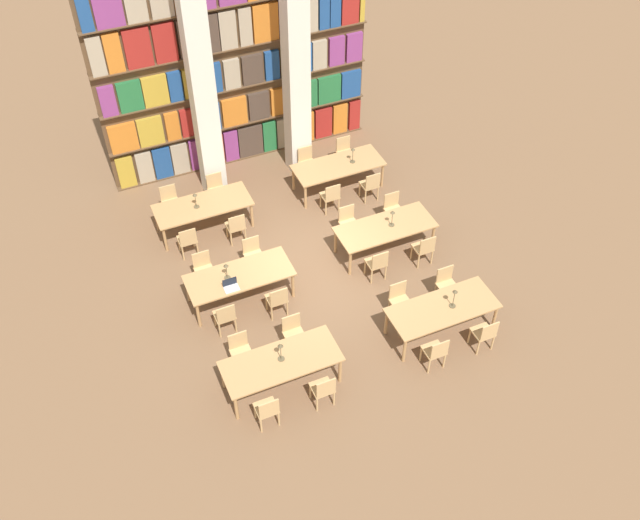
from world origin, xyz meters
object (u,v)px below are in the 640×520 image
at_px(chair_17, 170,201).
at_px(chair_13, 348,222).
at_px(chair_5, 400,300).
at_px(chair_19, 216,189).
at_px(desk_lamp_1, 454,295).
at_px(reading_table_5, 338,167).
at_px(chair_11, 253,254).
at_px(chair_20, 331,196).
at_px(reading_table_2, 239,277).
at_px(chair_22, 370,185).
at_px(chair_10, 277,299).
at_px(reading_table_1, 443,310).
at_px(chair_7, 446,284).
at_px(pillar_center, 296,69).
at_px(reading_table_0, 281,363).
at_px(desk_lamp_3, 392,216).
at_px(chair_3, 293,333).
at_px(chair_8, 225,316).
at_px(chair_2, 323,389).
at_px(chair_1, 240,350).
at_px(chair_15, 393,209).
at_px(chair_9, 204,269).
at_px(chair_21, 307,162).
at_px(desk_lamp_2, 226,269).
at_px(desk_lamp_0, 281,349).
at_px(chair_0, 267,410).
at_px(chair_4, 436,351).
at_px(desk_lamp_4, 195,198).
at_px(chair_12, 377,263).
at_px(chair_18, 236,226).
at_px(chair_14, 424,248).
at_px(chair_23, 345,152).
at_px(pillar_left, 202,90).
at_px(laptop, 231,286).
at_px(reading_table_4, 203,207).
at_px(chair_6, 485,333).
at_px(reading_table_3, 385,229).
at_px(chair_16, 188,240).

bearing_deg(chair_17, chair_13, 146.40).
distance_m(chair_5, chair_19, 5.77).
distance_m(desk_lamp_1, reading_table_5, 5.39).
distance_m(chair_11, chair_20, 2.76).
relative_size(reading_table_2, chair_22, 2.63).
bearing_deg(reading_table_2, chair_19, 81.03).
bearing_deg(chair_20, chair_10, -132.59).
xyz_separation_m(reading_table_1, chair_22, (0.60, 4.56, -0.20)).
bearing_deg(chair_7, pillar_center, -78.83).
distance_m(reading_table_0, chair_10, 1.88).
distance_m(chair_11, desk_lamp_3, 3.35).
height_order(chair_3, chair_8, same).
distance_m(pillar_center, chair_3, 6.74).
height_order(reading_table_0, desk_lamp_3, desk_lamp_3).
bearing_deg(desk_lamp_1, chair_2, -168.69).
distance_m(chair_1, desk_lamp_1, 4.53).
bearing_deg(reading_table_1, chair_3, 164.51).
bearing_deg(chair_15, chair_9, 1.38).
xyz_separation_m(reading_table_1, chair_21, (-0.51, 6.10, -0.20)).
xyz_separation_m(reading_table_1, chair_13, (-0.53, 3.50, -0.20)).
bearing_deg(desk_lamp_2, desk_lamp_0, -83.99).
bearing_deg(chair_0, chair_8, 89.95).
height_order(chair_4, desk_lamp_4, desk_lamp_4).
bearing_deg(chair_12, chair_18, 135.61).
height_order(chair_4, chair_12, same).
bearing_deg(chair_14, chair_4, -115.21).
height_order(pillar_center, chair_23, pillar_center).
bearing_deg(chair_2, chair_14, 35.38).
bearing_deg(chair_20, chair_17, 159.24).
bearing_deg(chair_5, desk_lamp_0, 12.40).
relative_size(pillar_center, chair_18, 6.72).
height_order(pillar_left, chair_17, pillar_left).
xyz_separation_m(desk_lamp_0, chair_8, (-0.61, 1.73, -0.59)).
height_order(chair_1, laptop, laptop).
height_order(pillar_center, reading_table_5, pillar_center).
distance_m(reading_table_4, chair_18, 0.98).
bearing_deg(reading_table_1, reading_table_2, 144.04).
bearing_deg(pillar_left, laptop, -102.21).
bearing_deg(chair_17, chair_4, 118.58).
distance_m(reading_table_0, chair_18, 4.41).
height_order(chair_6, chair_23, same).
xyz_separation_m(chair_2, reading_table_3, (3.11, 3.42, 0.20)).
xyz_separation_m(reading_table_2, chair_22, (4.20, 1.95, -0.20)).
relative_size(reading_table_1, chair_5, 2.63).
height_order(desk_lamp_1, chair_16, desk_lamp_1).
bearing_deg(chair_8, chair_22, 29.53).
bearing_deg(reading_table_4, chair_3, -82.29).
bearing_deg(chair_14, chair_10, -178.17).
bearing_deg(desk_lamp_1, chair_11, 133.16).
height_order(chair_3, desk_lamp_0, desk_lamp_0).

